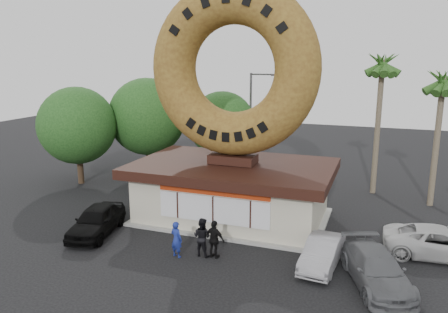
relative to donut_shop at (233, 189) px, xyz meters
name	(u,v)px	position (x,y,z in m)	size (l,w,h in m)	color
ground	(190,262)	(0.00, -5.98, -1.77)	(90.00, 90.00, 0.00)	black
donut_shop	(233,189)	(0.00, 0.00, 0.00)	(11.20, 7.20, 3.80)	beige
giant_donut	(233,69)	(0.00, 0.02, 6.76)	(9.46, 9.46, 2.41)	olive
tree_west	(147,117)	(-9.50, 7.02, 2.87)	(6.00, 6.00, 7.65)	#473321
tree_mid	(222,125)	(-4.00, 9.02, 2.25)	(5.20, 5.20, 6.63)	#473321
tree_far	(77,126)	(-13.00, 3.02, 2.56)	(5.60, 5.60, 7.14)	#473321
palm_near	(382,69)	(7.50, 8.02, 6.65)	(2.60, 2.60, 9.75)	#726651
palm_far	(443,86)	(11.00, 6.52, 5.72)	(2.60, 2.60, 8.75)	#726651
street_lamp	(252,118)	(-1.86, 10.02, 2.72)	(2.11, 0.20, 8.00)	#59595E
person_left	(176,239)	(-0.81, -5.67, -0.90)	(0.63, 0.42, 1.74)	navy
person_center	(202,237)	(0.26, -5.13, -0.84)	(0.90, 0.70, 1.85)	black
person_right	(214,239)	(0.90, -5.17, -0.85)	(1.07, 0.45, 1.83)	black
car_black	(96,220)	(-5.96, -4.70, -1.00)	(1.81, 4.49, 1.53)	black
car_silver	(322,252)	(5.72, -4.26, -1.12)	(1.37, 3.92, 1.29)	#96959A
car_grey	(377,269)	(8.03, -5.23, -1.06)	(1.97, 4.85, 1.41)	slate
car_white	(442,243)	(10.81, -1.45, -1.05)	(2.38, 5.17, 1.44)	#BDBDBD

